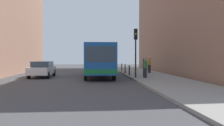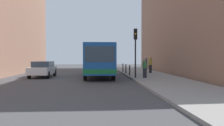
# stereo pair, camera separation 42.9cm
# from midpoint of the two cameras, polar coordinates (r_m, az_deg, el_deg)

# --- Properties ---
(ground_plane) EXTENTS (80.00, 80.00, 0.00)m
(ground_plane) POSITION_cam_midpoint_polar(r_m,az_deg,el_deg) (21.65, -4.93, -3.60)
(ground_plane) COLOR #424244
(sidewalk) EXTENTS (4.40, 40.00, 0.15)m
(sidewalk) POSITION_cam_midpoint_polar(r_m,az_deg,el_deg) (22.31, 9.10, -3.27)
(sidewalk) COLOR gray
(sidewalk) RESTS_ON ground
(building_right) EXTENTS (7.00, 32.00, 15.95)m
(building_right) POSITION_cam_midpoint_polar(r_m,az_deg,el_deg) (28.68, 19.39, 13.59)
(building_right) COLOR #936B56
(building_right) RESTS_ON ground
(bus) EXTENTS (2.60, 11.04, 3.00)m
(bus) POSITION_cam_midpoint_polar(r_m,az_deg,el_deg) (23.95, -3.77, 1.02)
(bus) COLOR #19519E
(bus) RESTS_ON ground
(car_beside_bus) EXTENTS (1.97, 4.45, 1.48)m
(car_beside_bus) POSITION_cam_midpoint_polar(r_m,az_deg,el_deg) (23.92, -16.28, -1.29)
(car_beside_bus) COLOR silver
(car_beside_bus) RESTS_ON ground
(traffic_light) EXTENTS (0.28, 0.33, 4.10)m
(traffic_light) POSITION_cam_midpoint_polar(r_m,az_deg,el_deg) (20.84, 4.89, 4.47)
(traffic_light) COLOR black
(traffic_light) RESTS_ON sidewalk
(bollard_near) EXTENTS (0.11, 0.11, 0.95)m
(bollard_near) POSITION_cam_midpoint_polar(r_m,az_deg,el_deg) (23.56, 3.49, -1.66)
(bollard_near) COLOR black
(bollard_near) RESTS_ON sidewalk
(bollard_mid) EXTENTS (0.11, 0.11, 0.95)m
(bollard_mid) POSITION_cam_midpoint_polar(r_m,az_deg,el_deg) (26.41, 2.57, -1.32)
(bollard_mid) COLOR black
(bollard_mid) RESTS_ON sidewalk
(bollard_far) EXTENTS (0.11, 0.11, 0.95)m
(bollard_far) POSITION_cam_midpoint_polar(r_m,az_deg,el_deg) (29.27, 1.83, -1.05)
(bollard_far) COLOR black
(bollard_far) RESTS_ON sidewalk
(pedestrian_near_signal) EXTENTS (0.38, 0.38, 1.61)m
(pedestrian_near_signal) POSITION_cam_midpoint_polar(r_m,az_deg,el_deg) (20.81, 7.04, -1.19)
(pedestrian_near_signal) COLOR #26262D
(pedestrian_near_signal) RESTS_ON sidewalk
(pedestrian_mid_sidewalk) EXTENTS (0.38, 0.38, 1.80)m
(pedestrian_mid_sidewalk) POSITION_cam_midpoint_polar(r_m,az_deg,el_deg) (25.77, 7.05, -0.44)
(pedestrian_mid_sidewalk) COLOR #26262D
(pedestrian_mid_sidewalk) RESTS_ON sidewalk
(pedestrian_far_sidewalk) EXTENTS (0.38, 0.38, 1.78)m
(pedestrian_far_sidewalk) POSITION_cam_midpoint_polar(r_m,az_deg,el_deg) (27.26, 8.16, -0.36)
(pedestrian_far_sidewalk) COLOR #26262D
(pedestrian_far_sidewalk) RESTS_ON sidewalk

